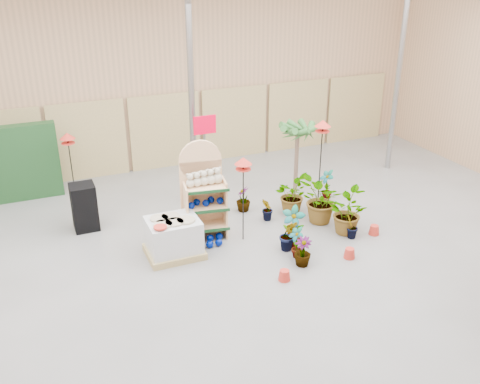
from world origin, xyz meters
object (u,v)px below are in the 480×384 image
Objects in this scene: display_shelf at (203,194)px; bird_table_front at (243,164)px; pallet_stack at (174,237)px; potted_plant_2 at (321,201)px.

display_shelf is 1.10m from bird_table_front.
display_shelf reaches higher than bird_table_front.
bird_table_front is at bearing 1.77° from pallet_stack.
potted_plant_2 is at bearing 0.87° from bird_table_front.
display_shelf is 2.56m from potted_plant_2.
bird_table_front is (1.47, 0.05, 1.27)m from pallet_stack.
display_shelf is 1.11m from pallet_stack.
potted_plant_2 is at bearing -1.05° from display_shelf.
display_shelf is 1.92× the size of pallet_stack.
bird_table_front is (0.67, -0.49, 0.72)m from display_shelf.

